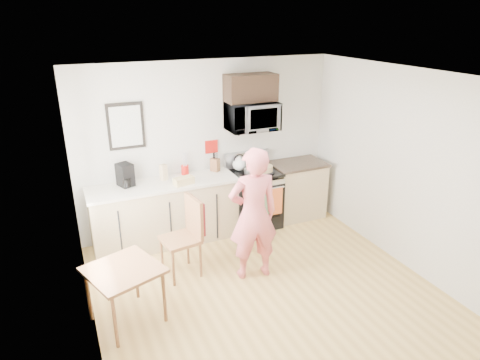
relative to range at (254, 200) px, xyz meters
name	(u,v)px	position (x,y,z in m)	size (l,w,h in m)	color
floor	(277,304)	(-0.63, -1.98, -0.44)	(4.60, 4.60, 0.00)	#AF8843
back_wall	(208,147)	(-0.63, 0.32, 0.86)	(4.00, 0.04, 2.60)	beige
front_wall	(463,347)	(-0.63, -4.28, 0.86)	(4.00, 0.04, 2.60)	beige
left_wall	(84,241)	(-2.63, -1.98, 0.86)	(0.04, 4.60, 2.60)	beige
right_wall	(422,177)	(1.37, -1.98, 0.86)	(0.04, 4.60, 2.60)	beige
ceiling	(286,80)	(-0.63, -1.98, 2.16)	(4.00, 4.60, 0.04)	white
window	(78,184)	(-2.59, -1.18, 1.11)	(0.06, 1.40, 1.50)	white
cabinet_left	(165,214)	(-1.43, 0.02, 0.01)	(2.10, 0.60, 0.90)	tan
countertop_left	(163,184)	(-1.43, 0.02, 0.48)	(2.14, 0.64, 0.04)	silver
cabinet_right	(296,190)	(0.80, 0.02, 0.01)	(0.84, 0.60, 0.90)	tan
countertop_right	(298,164)	(0.80, 0.02, 0.48)	(0.88, 0.64, 0.04)	black
range	(254,200)	(0.00, 0.00, 0.00)	(0.76, 0.70, 1.16)	black
microwave	(252,116)	(0.00, 0.10, 1.32)	(0.76, 0.51, 0.42)	#B9B9BE
upper_cabinet	(251,88)	(0.00, 0.15, 1.74)	(0.76, 0.35, 0.40)	black
wall_art	(126,126)	(-1.83, 0.30, 1.31)	(0.50, 0.04, 0.65)	black
wall_trivet	(211,147)	(-0.58, 0.31, 0.86)	(0.20, 0.02, 0.20)	#A8140E
person	(253,214)	(-0.63, -1.29, 0.43)	(0.63, 0.42, 1.74)	#D33A51
dining_table	(124,275)	(-2.28, -1.55, 0.16)	(0.79, 0.79, 0.67)	brown
chair	(190,225)	(-1.33, -0.89, 0.24)	(0.55, 0.50, 1.05)	brown
knife_block	(215,165)	(-0.57, 0.20, 0.60)	(0.09, 0.13, 0.20)	brown
utensil_crock	(185,166)	(-1.04, 0.24, 0.64)	(0.11, 0.11, 0.34)	#A8140E
fruit_bowl	(129,181)	(-1.88, 0.20, 0.54)	(0.21, 0.21, 0.09)	white
milk_carton	(164,172)	(-1.38, 0.15, 0.62)	(0.09, 0.09, 0.23)	tan
coffee_maker	(125,176)	(-1.93, 0.13, 0.65)	(0.25, 0.30, 0.32)	black
bread_bag	(184,181)	(-1.17, -0.14, 0.56)	(0.28, 0.13, 0.10)	tan
cake	(264,169)	(0.12, -0.12, 0.54)	(0.31, 0.31, 0.10)	black
kettle	(239,163)	(-0.20, 0.11, 0.60)	(0.21, 0.21, 0.27)	white
pot	(251,172)	(-0.12, -0.14, 0.54)	(0.20, 0.33, 0.10)	#B9B9BE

